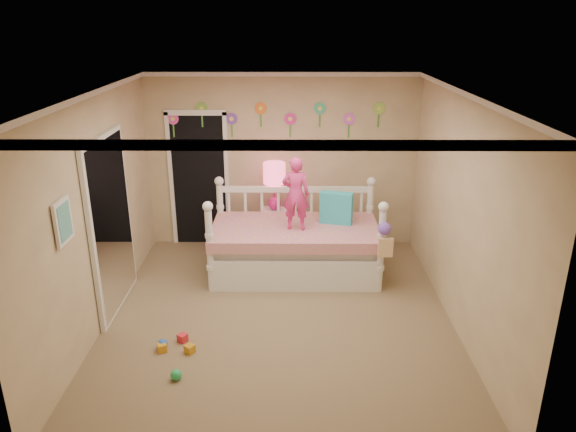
{
  "coord_description": "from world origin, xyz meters",
  "views": [
    {
      "loc": [
        0.14,
        -5.5,
        3.32
      ],
      "look_at": [
        0.1,
        0.6,
        1.05
      ],
      "focal_mm": 33.43,
      "sensor_mm": 36.0,
      "label": 1
    }
  ],
  "objects_px": {
    "child": "(296,194)",
    "table_lamp": "(274,179)",
    "daybed": "(295,231)",
    "nightstand": "(275,230)"
  },
  "relations": [
    {
      "from": "child",
      "to": "table_lamp",
      "type": "xyz_separation_m",
      "value": [
        -0.3,
        0.83,
        -0.04
      ]
    },
    {
      "from": "daybed",
      "to": "table_lamp",
      "type": "relative_size",
      "value": 3.22
    },
    {
      "from": "child",
      "to": "nightstand",
      "type": "xyz_separation_m",
      "value": [
        -0.3,
        0.83,
        -0.84
      ]
    },
    {
      "from": "daybed",
      "to": "nightstand",
      "type": "bearing_deg",
      "value": 112.54
    },
    {
      "from": "child",
      "to": "table_lamp",
      "type": "distance_m",
      "value": 0.88
    },
    {
      "from": "table_lamp",
      "to": "nightstand",
      "type": "bearing_deg",
      "value": -93.58
    },
    {
      "from": "daybed",
      "to": "child",
      "type": "height_order",
      "value": "child"
    },
    {
      "from": "daybed",
      "to": "table_lamp",
      "type": "height_order",
      "value": "table_lamp"
    },
    {
      "from": "child",
      "to": "table_lamp",
      "type": "relative_size",
      "value": 1.38
    },
    {
      "from": "child",
      "to": "table_lamp",
      "type": "height_order",
      "value": "child"
    }
  ]
}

